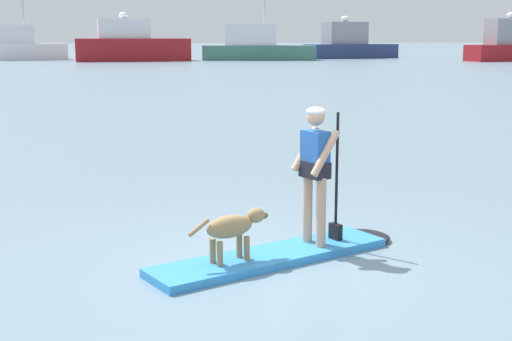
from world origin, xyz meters
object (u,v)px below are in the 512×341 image
Objects in this scene: moored_boat_far_port at (131,45)px; moored_boat_center at (349,45)px; paddleboard at (286,254)px; moored_boat_outer at (19,47)px; dog at (233,228)px; moored_boat_port at (256,47)px; person_paddler at (316,165)px.

moored_boat_far_port is 1.08× the size of moored_boat_center.
moored_boat_outer reaches higher than paddleboard.
moored_boat_center reaches higher than dog.
dog is 0.09× the size of moored_boat_port.
person_paddler is 0.14× the size of moored_boat_port.
paddleboard is 71.88m from moored_boat_center.
moored_boat_center is at bearing 72.04° from paddleboard.
moored_boat_far_port is 24.06m from moored_boat_center.
moored_boat_outer is at bearing 169.27° from moored_boat_port.
person_paddler is at bearing -88.31° from moored_boat_far_port.
moored_boat_center is at bearing 21.00° from moored_boat_port.
paddleboard is at bearing -79.49° from moored_boat_outer.
moored_boat_center is (34.89, -0.25, 0.12)m from moored_boat_outer.
paddleboard is 1.97× the size of person_paddler.
moored_boat_port is at bearing 80.21° from paddleboard.
person_paddler is 63.73m from moored_boat_far_port.
person_paddler is 0.14× the size of moored_boat_outer.
moored_boat_center is at bearing -0.40° from moored_boat_outer.
moored_boat_port reaches higher than moored_boat_far_port.
dog is 0.09× the size of moored_boat_center.
dog is at bearing -100.33° from moored_boat_port.
person_paddler is 64.80m from moored_boat_port.
person_paddler is 0.15× the size of moored_boat_far_port.
moored_boat_far_port is (11.25, -4.73, 0.22)m from moored_boat_outer.
moored_boat_outer is at bearing 100.51° from paddleboard.
moored_boat_outer is (-13.13, 68.43, 0.26)m from person_paddler.
moored_boat_port is (12.54, 0.22, -0.22)m from moored_boat_far_port.
moored_boat_far_port is at bearing 90.71° from dog.
moored_boat_port is at bearing -159.00° from moored_boat_center.
person_paddler is 0.16× the size of moored_boat_center.
moored_boat_port is at bearing 79.67° from dog.
dog is 64.20m from moored_boat_far_port.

